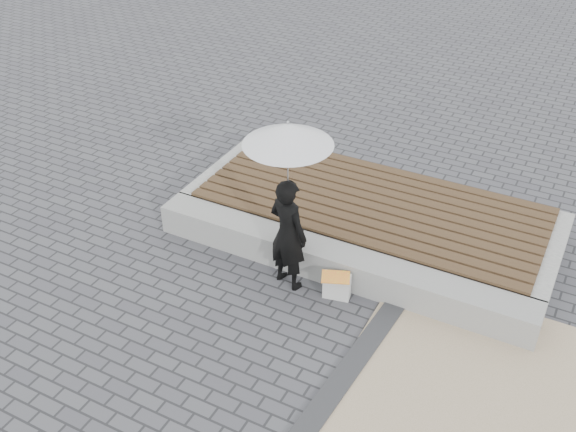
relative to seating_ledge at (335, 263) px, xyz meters
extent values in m
plane|color=#46474B|center=(0.00, -1.60, -0.20)|extent=(80.00, 80.00, 0.00)
cube|color=#303033|center=(0.75, -2.10, -0.18)|extent=(0.61, 5.20, 0.04)
cube|color=gray|center=(0.00, 0.00, 0.00)|extent=(5.00, 0.45, 0.40)
cube|color=#ACACA6|center=(0.00, 1.20, 0.00)|extent=(5.00, 2.00, 0.40)
imported|color=black|center=(-0.46, -0.40, 0.54)|extent=(0.62, 0.49, 1.49)
cylinder|color=#A1A1A5|center=(-0.46, -0.40, 1.24)|extent=(0.02, 0.02, 1.01)
cone|color=silver|center=(-0.46, -0.40, 1.87)|extent=(1.01, 1.01, 0.25)
sphere|color=#A1A1A5|center=(-0.46, -0.40, 2.01)|extent=(0.03, 0.03, 0.03)
cube|color=black|center=(-0.57, -0.09, 0.31)|extent=(0.32, 0.18, 0.22)
cube|color=silver|center=(0.19, -0.37, -0.03)|extent=(0.34, 0.20, 0.34)
cube|color=#FC3029|center=(0.19, -0.42, 0.15)|extent=(0.40, 0.35, 0.01)
camera|label=1|loc=(2.57, -6.20, 5.24)|focal=42.31mm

